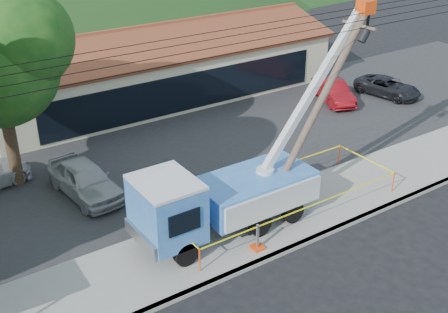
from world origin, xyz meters
TOP-DOWN VIEW (x-y plane):
  - ground at (0.00, 0.00)m, footprint 120.00×120.00m
  - curb at (0.00, 2.10)m, footprint 60.00×0.25m
  - sidewalk at (0.00, 4.00)m, footprint 60.00×4.00m
  - parking_lot at (0.00, 12.00)m, footprint 60.00×12.00m
  - strip_mall at (4.00, 19.98)m, footprint 22.50×8.53m
  - utility_truck at (-1.41, 4.51)m, footprint 10.57×4.02m
  - leaning_pole at (3.03, 4.19)m, footprint 5.22×1.71m
  - caution_tape at (1.54, 4.47)m, footprint 10.17×3.40m
  - car_silver at (-4.79, 10.26)m, footprint 2.32×4.75m
  - car_red at (12.34, 12.52)m, footprint 2.82×4.35m
  - car_dark at (16.00, 11.37)m, footprint 2.69×4.51m

SIDE VIEW (x-z plane):
  - ground at x=0.00m, z-range 0.00..0.00m
  - car_silver at x=-4.79m, z-range -0.78..0.78m
  - car_red at x=12.34m, z-range -0.68..0.68m
  - car_dark at x=16.00m, z-range -0.59..0.59m
  - parking_lot at x=0.00m, z-range 0.00..0.10m
  - curb at x=0.00m, z-range 0.00..0.15m
  - sidewalk at x=0.00m, z-range 0.00..0.15m
  - caution_tape at x=1.54m, z-range 0.39..1.37m
  - utility_truck at x=-1.41m, z-range -2.40..5.89m
  - strip_mall at x=4.00m, z-range -0.46..4.22m
  - leaning_pole at x=3.03m, z-range 0.49..8.68m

